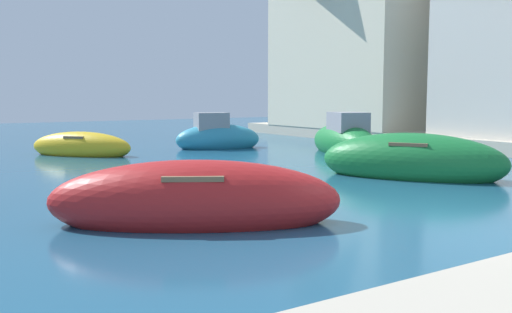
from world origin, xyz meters
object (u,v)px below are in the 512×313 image
(moored_boat_2, at_px, (412,161))
(moored_boat_3, at_px, (81,147))
(moored_boat_0, at_px, (195,201))
(moored_boat_7, at_px, (344,141))
(waterfront_building_annex, at_px, (366,42))
(moored_boat_6, at_px, (217,138))

(moored_boat_2, bearing_deg, moored_boat_3, 177.30)
(moored_boat_0, bearing_deg, moored_boat_7, -112.77)
(moored_boat_0, xyz_separation_m, moored_boat_3, (1.53, 11.51, -0.08))
(moored_boat_3, height_order, waterfront_building_annex, waterfront_building_annex)
(moored_boat_3, relative_size, moored_boat_7, 0.78)
(moored_boat_0, xyz_separation_m, moored_boat_7, (9.58, 7.13, 0.08))
(moored_boat_0, distance_m, moored_boat_7, 11.94)
(moored_boat_2, xyz_separation_m, moored_boat_3, (-5.39, 9.84, -0.11))
(moored_boat_2, xyz_separation_m, moored_boat_7, (2.66, 5.46, 0.05))
(waterfront_building_annex, bearing_deg, moored_boat_7, -138.52)
(moored_boat_2, relative_size, moored_boat_6, 1.32)
(moored_boat_2, bearing_deg, moored_boat_6, 149.47)
(moored_boat_6, relative_size, waterfront_building_annex, 0.40)
(moored_boat_0, distance_m, moored_boat_3, 11.61)
(waterfront_building_annex, bearing_deg, moored_boat_6, -169.88)
(moored_boat_7, distance_m, waterfront_building_annex, 9.81)
(moored_boat_0, height_order, moored_boat_7, moored_boat_7)
(moored_boat_7, bearing_deg, moored_boat_2, 173.26)
(moored_boat_3, relative_size, moored_boat_6, 1.02)
(moored_boat_6, bearing_deg, waterfront_building_annex, 22.86)
(waterfront_building_annex, bearing_deg, moored_boat_0, -141.30)
(moored_boat_3, distance_m, moored_boat_6, 5.25)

